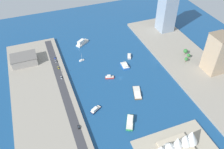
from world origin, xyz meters
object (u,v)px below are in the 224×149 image
object	(u,v)px
taxi_yellow_cab	(58,68)
carpark_squat_concrete	(24,60)
sailboat_small_white	(82,60)
suv_black	(79,127)
tower_tall_glass	(167,11)
van_white	(61,78)
ferry_white_commuter	(82,43)
barge_flat_brown	(137,93)
opera_landmark	(180,142)
apartment_midrise_tan	(217,54)
catamaran_blue	(125,66)
tugboat_red	(110,77)
sedan_silver	(56,61)
hatchback_blue	(55,58)
traffic_light_waterfront	(62,70)
yacht_sleek_gray	(129,56)
ferry_green_doubledeck	(130,121)
patrol_launch_navy	(95,110)

from	to	relation	value
taxi_yellow_cab	carpark_squat_concrete	bearing A→B (deg)	-34.00
sailboat_small_white	suv_black	bearing A→B (deg)	73.26
tower_tall_glass	suv_black	xyz separation A→B (m)	(180.86, 140.40, -31.89)
van_white	ferry_white_commuter	bearing A→B (deg)	-123.24
barge_flat_brown	opera_landmark	xyz separation A→B (m)	(-4.93, 79.92, 8.68)
barge_flat_brown	taxi_yellow_cab	size ratio (longest dim) A/B	5.13
ferry_white_commuter	apartment_midrise_tan	xyz separation A→B (m)	(-140.11, 123.90, 26.35)
catamaran_blue	barge_flat_brown	size ratio (longest dim) A/B	0.70
suv_black	carpark_squat_concrete	bearing A→B (deg)	-72.62
sailboat_small_white	barge_flat_brown	world-z (taller)	sailboat_small_white
tugboat_red	opera_landmark	size ratio (longest dim) A/B	0.29
sedan_silver	apartment_midrise_tan	bearing A→B (deg)	154.30
hatchback_blue	traffic_light_waterfront	distance (m)	34.46
catamaran_blue	tower_tall_glass	distance (m)	119.79
carpark_squat_concrete	apartment_midrise_tan	world-z (taller)	apartment_midrise_tan
carpark_squat_concrete	apartment_midrise_tan	size ratio (longest dim) A/B	0.65
yacht_sleek_gray	apartment_midrise_tan	bearing A→B (deg)	141.49
sedan_silver	traffic_light_waterfront	xyz separation A→B (m)	(-3.84, 25.51, 3.37)
tower_tall_glass	suv_black	size ratio (longest dim) A/B	14.21
tower_tall_glass	opera_landmark	xyz separation A→B (m)	(97.97, 194.86, -26.40)
tugboat_red	ferry_green_doubledeck	world-z (taller)	ferry_green_doubledeck
ferry_white_commuter	ferry_green_doubledeck	size ratio (longest dim) A/B	1.03
carpark_squat_concrete	sedan_silver	distance (m)	41.52
patrol_launch_navy	tower_tall_glass	world-z (taller)	tower_tall_glass
ferry_white_commuter	taxi_yellow_cab	xyz separation A→B (m)	(45.40, 48.80, 1.40)
opera_landmark	ferry_white_commuter	bearing A→B (deg)	-79.54
catamaran_blue	hatchback_blue	size ratio (longest dim) A/B	3.44
catamaran_blue	ferry_white_commuter	xyz separation A→B (m)	(39.69, -73.02, 1.39)
catamaran_blue	ferry_green_doubledeck	world-z (taller)	ferry_green_doubledeck
hatchback_blue	taxi_yellow_cab	distance (m)	23.13
ferry_white_commuter	taxi_yellow_cab	world-z (taller)	ferry_white_commuter
sailboat_small_white	barge_flat_brown	xyz separation A→B (m)	(-44.56, 85.60, 0.24)
hatchback_blue	ferry_green_doubledeck	bearing A→B (deg)	111.32
barge_flat_brown	hatchback_blue	bearing A→B (deg)	-51.77
ferry_green_doubledeck	yacht_sleek_gray	bearing A→B (deg)	-113.75
sedan_silver	van_white	bearing A→B (deg)	90.27
yacht_sleek_gray	catamaran_blue	bearing A→B (deg)	50.79
hatchback_blue	taxi_yellow_cab	xyz separation A→B (m)	(-0.33, 23.13, -0.02)
tower_tall_glass	suv_black	distance (m)	231.17
hatchback_blue	opera_landmark	world-z (taller)	opera_landmark
carpark_squat_concrete	van_white	world-z (taller)	carpark_squat_concrete
yacht_sleek_gray	traffic_light_waterfront	xyz separation A→B (m)	(96.28, 4.37, 6.33)
ferry_white_commuter	suv_black	xyz separation A→B (m)	(44.92, 151.14, 1.47)
sailboat_small_white	sedan_silver	size ratio (longest dim) A/B	2.59
catamaran_blue	patrol_launch_navy	bearing A→B (deg)	44.33
catamaran_blue	yacht_sleek_gray	bearing A→B (deg)	-129.21
sailboat_small_white	tugboat_red	xyz separation A→B (m)	(-23.59, 47.50, 0.62)
sailboat_small_white	sedan_silver	xyz separation A→B (m)	(34.56, -5.81, 3.44)
tugboat_red	ferry_green_doubledeck	size ratio (longest dim) A/B	0.59
sailboat_small_white	tugboat_red	bearing A→B (deg)	116.41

